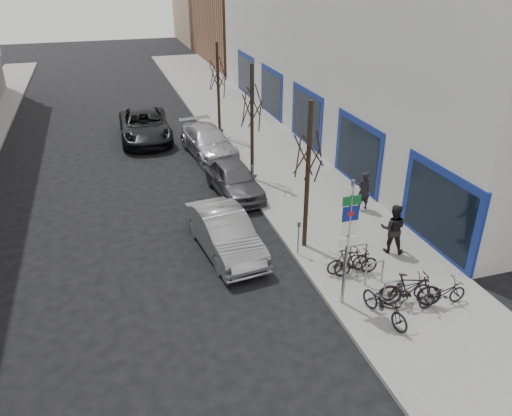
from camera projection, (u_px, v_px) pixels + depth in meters
ground at (267, 321)px, 14.61m from camera, size 120.00×120.00×0.00m
sidewalk_east at (289, 175)px, 24.31m from camera, size 5.00×70.00×0.15m
commercial_building at (448, 41)px, 30.57m from camera, size 20.00×32.00×10.00m
brick_building_far at (264, 20)px, 50.44m from camera, size 12.00×14.00×8.00m
tan_building_far at (231, 3)px, 63.15m from camera, size 13.00×12.00×9.00m
highway_sign_pole at (348, 237)px, 14.14m from camera, size 0.55×0.10×4.20m
bike_rack at (375, 270)px, 15.84m from camera, size 0.66×2.26×0.83m
tree_near at (309, 142)px, 16.46m from camera, size 1.80×1.80×5.50m
tree_mid at (252, 96)px, 22.00m from camera, size 1.80×1.80×5.50m
tree_far at (218, 68)px, 27.55m from camera, size 1.80×1.80×5.50m
meter_front at (298, 235)px, 17.33m from camera, size 0.10×0.08×1.27m
meter_mid at (252, 176)px, 22.03m from camera, size 0.10×0.08×1.27m
meter_back at (222, 138)px, 26.72m from camera, size 0.10×0.08×1.27m
bike_near_left at (386, 303)px, 14.23m from camera, size 0.93×1.91×1.12m
bike_near_right at (410, 290)px, 14.78m from camera, size 2.00×1.15×1.16m
bike_mid_curb at (406, 286)px, 15.10m from camera, size 1.64×0.78×0.96m
bike_mid_inner at (348, 261)px, 16.43m from camera, size 1.51×0.45×0.92m
bike_far_curb at (443, 292)px, 14.84m from camera, size 1.62×0.51×0.98m
bike_far_inner at (356, 263)px, 16.30m from camera, size 1.57×0.56×0.94m
parked_car_front at (225, 233)px, 17.77m from camera, size 2.14×4.79×1.53m
parked_car_mid at (234, 179)px, 22.20m from camera, size 2.07×4.51×1.50m
parked_car_back at (208, 142)px, 26.73m from camera, size 2.62×5.33×1.49m
lane_car at (145, 125)px, 29.02m from camera, size 2.97×6.11×1.67m
pedestrian_near at (363, 191)px, 20.47m from camera, size 0.62×0.42×1.67m
pedestrian_far at (393, 228)px, 17.43m from camera, size 0.82×0.75×1.85m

